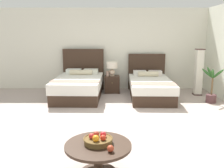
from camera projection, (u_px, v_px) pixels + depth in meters
ground_plane at (116, 122)px, 5.13m from camera, size 9.63×10.02×0.02m
wall_back at (114, 49)px, 8.02m from camera, size 9.63×0.12×2.59m
bed_near_window at (79, 86)px, 7.07m from camera, size 1.34×2.14×1.31m
bed_near_corner at (150, 87)px, 7.07m from camera, size 1.21×2.20×1.16m
nightstand at (112, 84)px, 7.61m from camera, size 0.46×0.44×0.52m
table_lamp at (112, 67)px, 7.52m from camera, size 0.34×0.34×0.43m
vase at (108, 74)px, 7.50m from camera, size 0.10×0.10×0.15m
coffee_table at (98, 152)px, 3.15m from camera, size 0.85×0.85×0.41m
fruit_bowl at (98, 140)px, 3.14m from camera, size 0.38×0.38×0.14m
loose_apple at (111, 149)px, 2.92m from camera, size 0.08×0.08×0.08m
floor_lamp_corner at (199, 72)px, 7.22m from camera, size 0.24×0.24×1.36m
potted_palm at (212, 90)px, 6.44m from camera, size 0.62×0.51×0.96m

